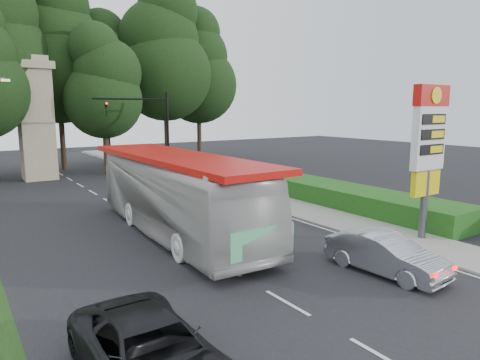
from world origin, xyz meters
TOP-DOWN VIEW (x-y plane):
  - ground at (0.00, 0.00)m, footprint 120.00×120.00m
  - road_surface at (0.00, 12.00)m, footprint 14.00×80.00m
  - sidewalk_right at (8.50, 12.00)m, footprint 3.00×80.00m
  - hedge at (11.50, 8.00)m, footprint 3.00×14.00m
  - gas_station_pylon at (9.20, 1.99)m, footprint 2.10×0.45m
  - traffic_signal_mast at (5.68, 24.00)m, footprint 6.10×0.35m
  - monument at (-2.00, 30.00)m, footprint 3.00×3.00m
  - tree_center_right at (1.00, 35.00)m, footprint 9.24×9.24m
  - tree_east_near at (6.00, 37.00)m, footprint 8.12×8.12m
  - tree_east_mid at (11.00, 33.00)m, footprint 9.52×9.52m
  - tree_far_east at (16.00, 35.00)m, footprint 8.68×8.68m
  - tree_monument_right at (3.50, 29.50)m, footprint 6.72×6.72m
  - transit_bus at (0.50, 9.01)m, footprint 3.87×13.67m
  - sedan_silver at (4.47, 0.38)m, footprint 1.86×4.50m
  - suv_charcoal at (-4.92, -0.86)m, footprint 2.42×5.24m

SIDE VIEW (x-z plane):
  - ground at x=0.00m, z-range 0.00..0.00m
  - road_surface at x=0.00m, z-range 0.00..0.02m
  - sidewalk_right at x=8.50m, z-range 0.00..0.12m
  - hedge at x=11.50m, z-range 0.00..1.20m
  - sedan_silver at x=4.47m, z-range 0.00..1.45m
  - suv_charcoal at x=-4.92m, z-range 0.00..1.45m
  - transit_bus at x=0.50m, z-range 0.00..3.77m
  - gas_station_pylon at x=9.20m, z-range 1.02..7.87m
  - traffic_signal_mast at x=5.68m, z-range 1.07..8.27m
  - monument at x=-2.00m, z-range 0.08..10.13m
  - tree_monument_right at x=3.50m, z-range 1.41..14.61m
  - tree_east_near at x=6.00m, z-range 1.71..17.66m
  - tree_far_east at x=16.00m, z-range 1.83..18.88m
  - tree_center_right at x=1.00m, z-range 1.94..20.09m
  - tree_east_mid at x=11.00m, z-range 2.00..20.70m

